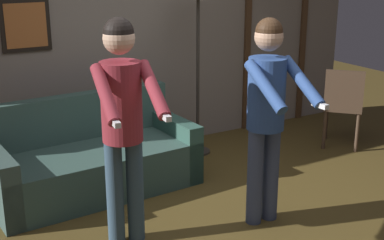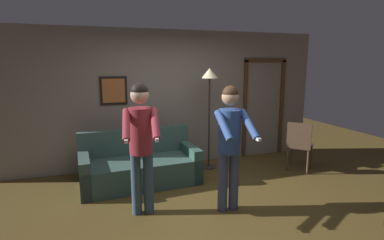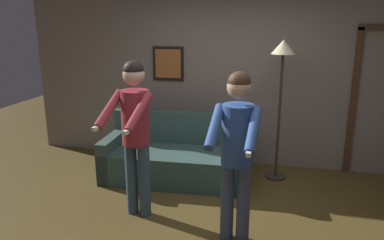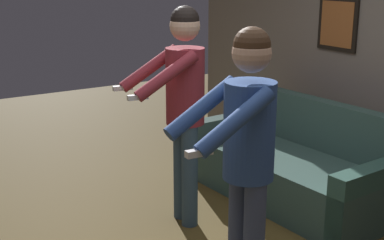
{
  "view_description": "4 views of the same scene",
  "coord_description": "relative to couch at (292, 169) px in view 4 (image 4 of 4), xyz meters",
  "views": [
    {
      "loc": [
        -2.23,
        -3.28,
        2.15
      ],
      "look_at": [
        -0.27,
        0.04,
        0.95
      ],
      "focal_mm": 50.0,
      "sensor_mm": 36.0,
      "label": 1
    },
    {
      "loc": [
        -1.32,
        -3.54,
        1.97
      ],
      "look_at": [
        -0.09,
        0.17,
        1.23
      ],
      "focal_mm": 28.0,
      "sensor_mm": 36.0,
      "label": 2
    },
    {
      "loc": [
        0.71,
        -3.41,
        2.15
      ],
      "look_at": [
        -0.11,
        -0.01,
        1.2
      ],
      "focal_mm": 35.0,
      "sensor_mm": 36.0,
      "label": 3
    },
    {
      "loc": [
        2.64,
        -1.93,
        1.99
      ],
      "look_at": [
        -0.39,
        -0.0,
        0.98
      ],
      "focal_mm": 50.0,
      "sensor_mm": 36.0,
      "label": 4
    }
  ],
  "objects": [
    {
      "name": "person_standing_right",
      "position": [
        1.0,
        -1.32,
        0.75
      ],
      "size": [
        0.45,
        0.67,
        1.7
      ],
      "color": "#3F4C70",
      "rests_on": "ground_plane"
    },
    {
      "name": "person_standing_left",
      "position": [
        -0.12,
        -1.06,
        0.78
      ],
      "size": [
        0.49,
        0.69,
        1.74
      ],
      "color": "#354F65",
      "rests_on": "ground_plane"
    },
    {
      "name": "couch",
      "position": [
        0.0,
        0.0,
        0.0
      ],
      "size": [
        1.94,
        0.95,
        0.87
      ],
      "color": "#37544C",
      "rests_on": "ground_plane"
    }
  ]
}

